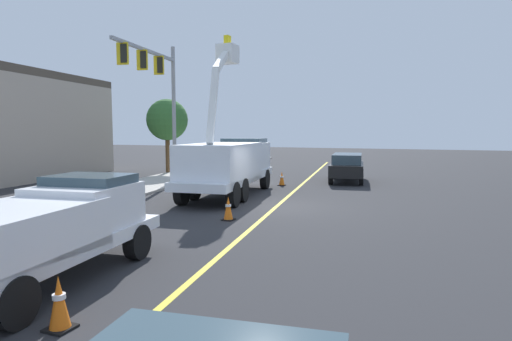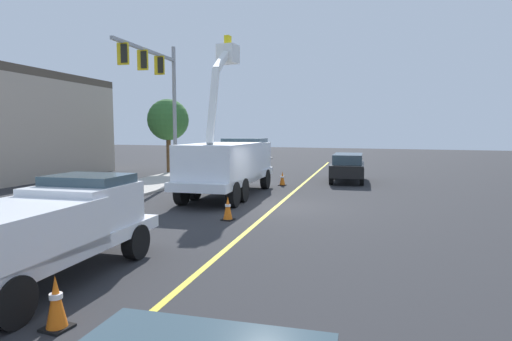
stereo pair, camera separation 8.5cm
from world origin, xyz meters
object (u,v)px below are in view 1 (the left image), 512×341
at_px(traffic_cone_leading, 59,303).
at_px(traffic_cone_mid_rear, 282,179).
at_px(traffic_signal_mast, 158,84).
at_px(passing_minivan, 347,166).
at_px(service_pickup_truck, 46,229).
at_px(traffic_cone_mid_front, 228,208).
at_px(utility_bucket_truck, 229,162).

height_order(traffic_cone_leading, traffic_cone_mid_rear, traffic_cone_leading).
bearing_deg(traffic_signal_mast, traffic_cone_leading, -150.00).
height_order(passing_minivan, traffic_signal_mast, traffic_signal_mast).
xyz_separation_m(service_pickup_truck, passing_minivan, (19.60, -2.55, -0.15)).
bearing_deg(traffic_cone_mid_rear, traffic_signal_mast, 117.63).
distance_m(passing_minivan, traffic_cone_mid_front, 12.92).
distance_m(traffic_cone_leading, traffic_signal_mast, 17.63).
height_order(service_pickup_truck, traffic_signal_mast, traffic_signal_mast).
bearing_deg(utility_bucket_truck, traffic_signal_mast, 75.28).
relative_size(traffic_cone_leading, traffic_signal_mast, 0.11).
relative_size(utility_bucket_truck, traffic_cone_leading, 9.85).
height_order(service_pickup_truck, traffic_cone_mid_rear, service_pickup_truck).
relative_size(service_pickup_truck, traffic_cone_mid_front, 7.01).
height_order(utility_bucket_truck, service_pickup_truck, utility_bucket_truck).
distance_m(traffic_cone_mid_rear, traffic_signal_mast, 8.56).
distance_m(traffic_cone_mid_front, traffic_cone_mid_rear, 9.59).
xyz_separation_m(traffic_cone_mid_front, traffic_cone_mid_rear, (9.51, 1.28, -0.01)).
height_order(traffic_cone_leading, traffic_signal_mast, traffic_signal_mast).
distance_m(passing_minivan, traffic_cone_mid_rear, 4.53).
bearing_deg(traffic_cone_leading, passing_minivan, -1.85).
relative_size(traffic_cone_leading, traffic_cone_mid_front, 1.03).
bearing_deg(service_pickup_truck, passing_minivan, -7.40).
xyz_separation_m(utility_bucket_truck, traffic_signal_mast, (1.28, 4.87, 3.97)).
relative_size(utility_bucket_truck, traffic_cone_mid_front, 10.16).
xyz_separation_m(service_pickup_truck, traffic_signal_mast, (13.18, 6.56, 4.48)).
xyz_separation_m(passing_minivan, traffic_cone_mid_front, (-12.78, 1.80, -0.56)).
distance_m(utility_bucket_truck, traffic_signal_mast, 6.42).
distance_m(passing_minivan, traffic_cone_leading, 21.04).
xyz_separation_m(traffic_cone_leading, traffic_cone_mid_rear, (17.75, 2.40, -0.03)).
distance_m(service_pickup_truck, traffic_cone_mid_rear, 16.35).
relative_size(passing_minivan, traffic_signal_mast, 0.63).
bearing_deg(traffic_cone_mid_front, passing_minivan, -8.03).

